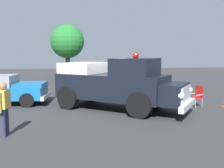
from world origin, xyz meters
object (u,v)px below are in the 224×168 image
classic_hot_rod (3,89)px  oak_tree_left (67,42)px  lawn_chair_by_car (197,95)px  spectator_seated (122,83)px  spectator_standing (4,105)px  lawn_chair_near_truck (122,84)px  vintage_fire_truck (117,83)px

classic_hot_rod → oak_tree_left: (10.87, -2.84, 2.83)m
classic_hot_rod → lawn_chair_by_car: classic_hot_rod is taller
spectator_seated → spectator_standing: 8.96m
lawn_chair_near_truck → lawn_chair_by_car: bearing=-146.7°
vintage_fire_truck → oak_tree_left: 13.28m
vintage_fire_truck → oak_tree_left: (12.80, 2.63, 2.38)m
lawn_chair_near_truck → spectator_seated: bearing=179.2°
spectator_standing → classic_hot_rod: bearing=16.0°
lawn_chair_by_car → spectator_seated: 5.11m
vintage_fire_truck → oak_tree_left: size_ratio=1.18×
lawn_chair_by_car → vintage_fire_truck: bearing=89.4°
classic_hot_rod → lawn_chair_near_truck: classic_hot_rod is taller
lawn_chair_near_truck → oak_tree_left: oak_tree_left is taller
spectator_standing → lawn_chair_by_car: bearing=-67.8°
lawn_chair_near_truck → spectator_seated: (-0.13, 0.00, 0.11)m
lawn_chair_by_car → spectator_standing: size_ratio=0.61×
oak_tree_left → lawn_chair_by_car: bearing=-153.2°
vintage_fire_truck → spectator_standing: size_ratio=3.64×
vintage_fire_truck → spectator_seated: size_ratio=4.72×
lawn_chair_near_truck → spectator_standing: bearing=146.6°
classic_hot_rod → lawn_chair_near_truck: bearing=-69.7°
classic_hot_rod → oak_tree_left: oak_tree_left is taller
classic_hot_rod → lawn_chair_near_truck: 6.90m
classic_hot_rod → spectator_standing: (-5.18, -1.49, 0.22)m
lawn_chair_near_truck → vintage_fire_truck: bearing=166.9°
vintage_fire_truck → classic_hot_rod: 5.82m
lawn_chair_by_car → oak_tree_left: size_ratio=0.20×
oak_tree_left → classic_hot_rod: bearing=165.4°
spectator_standing → spectator_seated: bearing=-33.8°
classic_hot_rod → oak_tree_left: size_ratio=0.87×
spectator_standing → oak_tree_left: 16.32m
spectator_seated → oak_tree_left: (8.61, 3.63, 2.88)m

